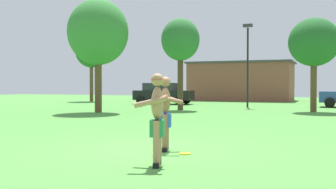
% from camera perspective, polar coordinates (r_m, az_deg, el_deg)
% --- Properties ---
extents(ground_plane, '(80.00, 80.00, 0.00)m').
position_cam_1_polar(ground_plane, '(9.08, -2.36, -7.86)').
color(ground_plane, '#4C8E3D').
extents(player_with_cap, '(0.70, 0.69, 1.68)m').
position_cam_1_polar(player_with_cap, '(7.22, -1.59, -2.94)').
color(player_with_cap, black).
rests_on(player_with_cap, ground_plane).
extents(player_in_blue, '(0.69, 0.69, 1.64)m').
position_cam_1_polar(player_in_blue, '(8.90, -0.31, -2.50)').
color(player_in_blue, black).
rests_on(player_in_blue, ground_plane).
extents(frisbee, '(0.25, 0.25, 0.03)m').
position_cam_1_polar(frisbee, '(8.52, 2.41, -8.39)').
color(frisbee, yellow).
rests_on(frisbee, ground_plane).
extents(car_black_near_post, '(4.40, 2.23, 1.58)m').
position_cam_1_polar(car_black_near_post, '(29.97, -0.71, 0.20)').
color(car_black_near_post, black).
rests_on(car_black_near_post, ground_plane).
extents(lamp_post, '(0.60, 0.24, 5.32)m').
position_cam_1_polar(lamp_post, '(26.15, 11.26, 5.41)').
color(lamp_post, black).
rests_on(lamp_post, ground_plane).
extents(outbuilding_behind_lot, '(9.31, 5.42, 3.52)m').
position_cam_1_polar(outbuilding_behind_lot, '(37.60, 10.40, 1.87)').
color(outbuilding_behind_lot, brown).
rests_on(outbuilding_behind_lot, ground_plane).
extents(tree_left_field, '(2.67, 2.67, 5.02)m').
position_cam_1_polar(tree_left_field, '(22.92, 20.02, 6.92)').
color(tree_left_field, brown).
rests_on(tree_left_field, ground_plane).
extents(tree_right_field, '(2.22, 2.22, 5.29)m').
position_cam_1_polar(tree_right_field, '(23.39, 1.77, 7.65)').
color(tree_right_field, '#4C3823').
rests_on(tree_right_field, ground_plane).
extents(tree_behind_players, '(2.71, 2.71, 5.66)m').
position_cam_1_polar(tree_behind_players, '(35.58, -10.84, 5.92)').
color(tree_behind_players, brown).
rests_on(tree_behind_players, ground_plane).
extents(tree_near_building, '(3.19, 3.19, 5.95)m').
position_cam_1_polar(tree_near_building, '(21.60, -9.91, 8.66)').
color(tree_near_building, brown).
rests_on(tree_near_building, ground_plane).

